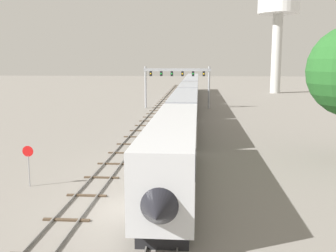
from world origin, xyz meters
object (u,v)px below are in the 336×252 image
object	(u,v)px
signal_gantry	(177,77)
stop_sign	(28,160)
passenger_train	(189,96)
water_tower	(278,11)

from	to	relation	value
signal_gantry	stop_sign	distance (m)	47.30
signal_gantry	stop_sign	world-z (taller)	signal_gantry
stop_sign	passenger_train	bearing A→B (deg)	76.55
passenger_train	water_tower	bearing A→B (deg)	61.75
passenger_train	signal_gantry	bearing A→B (deg)	115.57
water_tower	stop_sign	distance (m)	90.87
passenger_train	stop_sign	distance (m)	42.99
passenger_train	water_tower	size ratio (longest dim) A/B	3.91
passenger_train	signal_gantry	distance (m)	6.01
water_tower	stop_sign	bearing A→B (deg)	-111.15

